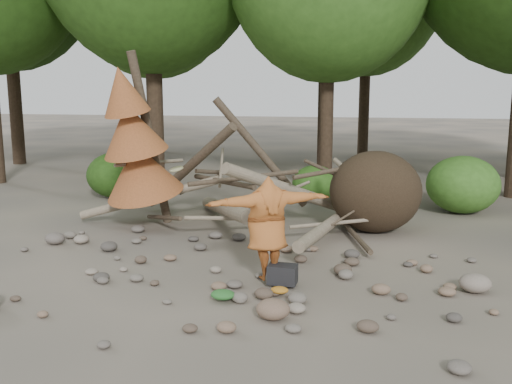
# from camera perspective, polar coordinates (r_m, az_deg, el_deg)

# --- Properties ---
(ground) EXTENTS (120.00, 120.00, 0.00)m
(ground) POSITION_cam_1_polar(r_m,az_deg,el_deg) (10.39, -3.00, -9.04)
(ground) COLOR #514C44
(ground) RESTS_ON ground
(deadfall_pile) EXTENTS (8.55, 5.24, 3.30)m
(deadfall_pile) POSITION_cam_1_polar(r_m,az_deg,el_deg) (13.95, 9.45, -0.10)
(deadfall_pile) COLOR #332619
(deadfall_pile) RESTS_ON ground
(dead_conifer) EXTENTS (2.06, 2.16, 4.35)m
(dead_conifer) POSITION_cam_1_polar(r_m,az_deg,el_deg) (14.08, -11.98, 4.69)
(dead_conifer) COLOR #4C3F30
(dead_conifer) RESTS_ON ground
(bush_left) EXTENTS (1.80, 1.80, 1.44)m
(bush_left) POSITION_cam_1_polar(r_m,az_deg,el_deg) (18.69, -13.88, 1.66)
(bush_left) COLOR #264D14
(bush_left) RESTS_ON ground
(bush_mid) EXTENTS (1.40, 1.40, 1.12)m
(bush_mid) POSITION_cam_1_polar(r_m,az_deg,el_deg) (17.60, 5.90, 0.86)
(bush_mid) COLOR #32621C
(bush_mid) RESTS_ON ground
(bush_right) EXTENTS (2.00, 2.00, 1.60)m
(bush_right) POSITION_cam_1_polar(r_m,az_deg,el_deg) (16.88, 19.97, 0.70)
(bush_right) COLOR #3E7424
(bush_right) RESTS_ON ground
(frisbee_thrower) EXTENTS (2.91, 1.70, 2.01)m
(frisbee_thrower) POSITION_cam_1_polar(r_m,az_deg,el_deg) (10.09, 1.14, -3.62)
(frisbee_thrower) COLOR #AC5C26
(frisbee_thrower) RESTS_ON ground
(backpack) EXTENTS (0.52, 0.36, 0.33)m
(backpack) POSITION_cam_1_polar(r_m,az_deg,el_deg) (10.14, 2.67, -8.53)
(backpack) COLOR black
(backpack) RESTS_ON ground
(cloth_green) EXTENTS (0.40, 0.34, 0.15)m
(cloth_green) POSITION_cam_1_polar(r_m,az_deg,el_deg) (9.49, -3.33, -10.49)
(cloth_green) COLOR #266126
(cloth_green) RESTS_ON ground
(cloth_orange) EXTENTS (0.30, 0.25, 0.11)m
(cloth_orange) POSITION_cam_1_polar(r_m,az_deg,el_deg) (9.73, 2.36, -10.05)
(cloth_orange) COLOR #AB6D1D
(cloth_orange) RESTS_ON ground
(boulder_front_right) EXTENTS (0.52, 0.47, 0.31)m
(boulder_front_right) POSITION_cam_1_polar(r_m,az_deg,el_deg) (8.79, 1.71, -11.64)
(boulder_front_right) COLOR brown
(boulder_front_right) RESTS_ON ground
(boulder_mid_right) EXTENTS (0.54, 0.49, 0.32)m
(boulder_mid_right) POSITION_cam_1_polar(r_m,az_deg,el_deg) (10.55, 21.06, -8.50)
(boulder_mid_right) COLOR gray
(boulder_mid_right) RESTS_ON ground
(boulder_mid_left) EXTENTS (0.44, 0.40, 0.27)m
(boulder_mid_left) POSITION_cam_1_polar(r_m,az_deg,el_deg) (13.56, -19.47, -4.40)
(boulder_mid_left) COLOR #615952
(boulder_mid_left) RESTS_ON ground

